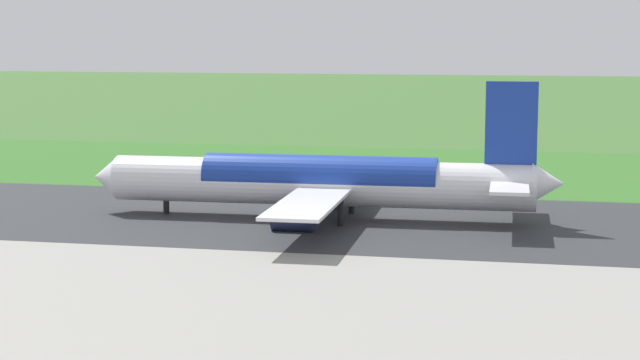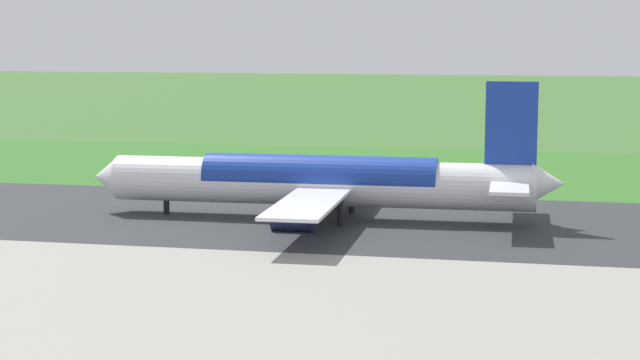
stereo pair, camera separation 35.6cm
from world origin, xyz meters
name	(u,v)px [view 2 (the right image)]	position (x,y,z in m)	size (l,w,h in m)	color
ground_plane	(351,220)	(0.00, 0.00, 0.00)	(800.00, 800.00, 0.00)	#3D662D
runway_asphalt	(351,220)	(0.00, 0.00, 0.03)	(600.00, 37.44, 0.06)	#2D3033
grass_verge_foreground	(393,179)	(0.00, -33.89, 0.02)	(600.00, 80.00, 0.04)	#346B27
airliner_main	(323,181)	(3.22, -0.01, 4.35)	(54.04, 44.12, 15.88)	white
no_stopping_sign	(423,166)	(-3.84, -38.58, 1.42)	(0.60, 0.10, 2.37)	slate
traffic_cone_orange	(374,173)	(3.41, -37.50, 0.28)	(0.40, 0.40, 0.55)	orange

